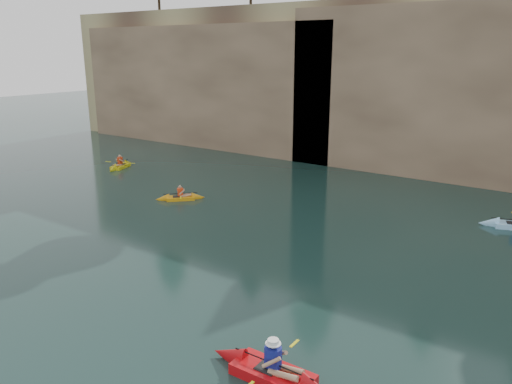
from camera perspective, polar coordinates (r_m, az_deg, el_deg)
The scene contains 9 objects.
ground at distance 16.24m, azimuth -4.76°, elevation -14.50°, with size 160.00×160.00×0.00m, color black.
cliff at distance 41.73m, azimuth 22.89°, elevation 11.74°, with size 70.00×16.00×12.00m, color tan.
cliff_slab_west at distance 44.27m, azimuth -6.29°, elevation 12.11°, with size 26.00×2.40×10.56m, color #9E7F5F.
cliff_slab_center at distance 34.11m, azimuth 23.34°, elevation 10.49°, with size 24.00×2.40×11.40m, color #9E7F5F.
sea_cave_west at distance 42.84m, azimuth -4.69°, elevation 7.61°, with size 4.50×1.00×4.00m, color black.
sea_cave_center at distance 35.76m, azimuth 12.97°, elevation 4.93°, with size 3.50×1.00×3.20m, color black.
main_kayaker at distance 13.69m, azimuth 1.94°, elevation -19.97°, with size 3.87×2.60×1.44m.
kayaker_orange at distance 28.58m, azimuth -8.63°, elevation -0.63°, with size 2.42×2.41×1.05m.
kayaker_yellow at distance 37.19m, azimuth -15.23°, elevation 2.90°, with size 2.25×2.99×1.19m.
Camera 1 is at (9.06, -10.67, 8.23)m, focal length 35.00 mm.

